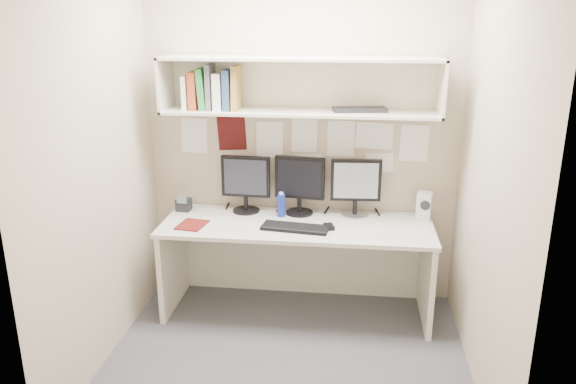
# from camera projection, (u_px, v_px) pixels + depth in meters

# --- Properties ---
(floor) EXTENTS (2.40, 2.00, 0.01)m
(floor) POSITION_uv_depth(u_px,v_px,m) (287.00, 359.00, 3.76)
(floor) COLOR #434348
(floor) RESTS_ON ground
(wall_back) EXTENTS (2.40, 0.02, 2.60)m
(wall_back) POSITION_uv_depth(u_px,v_px,m) (302.00, 138.00, 4.32)
(wall_back) COLOR tan
(wall_back) RESTS_ON ground
(wall_front) EXTENTS (2.40, 0.02, 2.60)m
(wall_front) POSITION_uv_depth(u_px,v_px,m) (259.00, 234.00, 2.42)
(wall_front) COLOR tan
(wall_front) RESTS_ON ground
(wall_left) EXTENTS (0.02, 2.00, 2.60)m
(wall_left) POSITION_uv_depth(u_px,v_px,m) (96.00, 166.00, 3.50)
(wall_left) COLOR tan
(wall_left) RESTS_ON ground
(wall_right) EXTENTS (0.02, 2.00, 2.60)m
(wall_right) POSITION_uv_depth(u_px,v_px,m) (493.00, 179.00, 3.24)
(wall_right) COLOR tan
(wall_right) RESTS_ON ground
(desk) EXTENTS (2.00, 0.70, 0.73)m
(desk) POSITION_uv_depth(u_px,v_px,m) (297.00, 268.00, 4.27)
(desk) COLOR beige
(desk) RESTS_ON floor
(overhead_hutch) EXTENTS (2.00, 0.38, 0.40)m
(overhead_hutch) POSITION_uv_depth(u_px,v_px,m) (301.00, 85.00, 4.06)
(overhead_hutch) COLOR beige
(overhead_hutch) RESTS_ON wall_back
(pinned_papers) EXTENTS (1.92, 0.01, 0.48)m
(pinned_papers) POSITION_uv_depth(u_px,v_px,m) (302.00, 144.00, 4.33)
(pinned_papers) COLOR white
(pinned_papers) RESTS_ON wall_back
(monitor_left) EXTENTS (0.38, 0.21, 0.44)m
(monitor_left) POSITION_uv_depth(u_px,v_px,m) (246.00, 181.00, 4.34)
(monitor_left) COLOR black
(monitor_left) RESTS_ON desk
(monitor_center) EXTENTS (0.39, 0.21, 0.45)m
(monitor_center) POSITION_uv_depth(u_px,v_px,m) (300.00, 183.00, 4.29)
(monitor_center) COLOR black
(monitor_center) RESTS_ON desk
(monitor_right) EXTENTS (0.38, 0.21, 0.44)m
(monitor_right) POSITION_uv_depth(u_px,v_px,m) (356.00, 185.00, 4.24)
(monitor_right) COLOR #A5A5AA
(monitor_right) RESTS_ON desk
(keyboard) EXTENTS (0.50, 0.23, 0.02)m
(keyboard) POSITION_uv_depth(u_px,v_px,m) (295.00, 228.00, 4.03)
(keyboard) COLOR black
(keyboard) RESTS_ON desk
(mouse) EXTENTS (0.09, 0.11, 0.03)m
(mouse) POSITION_uv_depth(u_px,v_px,m) (329.00, 227.00, 4.04)
(mouse) COLOR black
(mouse) RESTS_ON desk
(speaker) EXTENTS (0.13, 0.13, 0.21)m
(speaker) POSITION_uv_depth(u_px,v_px,m) (424.00, 206.00, 4.21)
(speaker) COLOR beige
(speaker) RESTS_ON desk
(blue_bottle) EXTENTS (0.06, 0.06, 0.19)m
(blue_bottle) POSITION_uv_depth(u_px,v_px,m) (281.00, 205.00, 4.27)
(blue_bottle) COLOR navy
(blue_bottle) RESTS_ON desk
(maroon_notebook) EXTENTS (0.22, 0.25, 0.01)m
(maroon_notebook) POSITION_uv_depth(u_px,v_px,m) (192.00, 225.00, 4.10)
(maroon_notebook) COLOR #5B130F
(maroon_notebook) RESTS_ON desk
(desk_phone) EXTENTS (0.12, 0.11, 0.13)m
(desk_phone) POSITION_uv_depth(u_px,v_px,m) (184.00, 204.00, 4.41)
(desk_phone) COLOR black
(desk_phone) RESTS_ON desk
(book_stack) EXTENTS (0.40, 0.20, 0.33)m
(book_stack) POSITION_uv_depth(u_px,v_px,m) (212.00, 90.00, 4.08)
(book_stack) COLOR white
(book_stack) RESTS_ON overhead_hutch
(hutch_tray) EXTENTS (0.40, 0.20, 0.03)m
(hutch_tray) POSITION_uv_depth(u_px,v_px,m) (360.00, 110.00, 4.03)
(hutch_tray) COLOR black
(hutch_tray) RESTS_ON overhead_hutch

